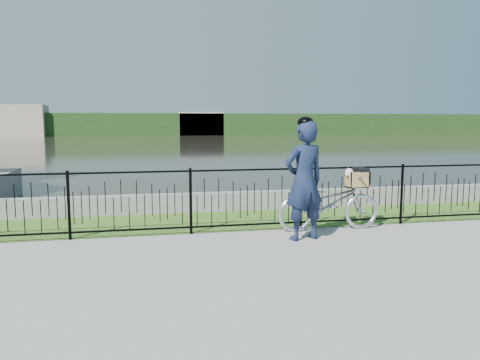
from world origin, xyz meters
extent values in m
plane|color=gray|center=(0.00, 0.00, 0.00)|extent=(120.00, 120.00, 0.00)
cube|color=#3B621E|center=(0.00, 2.60, 0.00)|extent=(60.00, 2.00, 0.01)
plane|color=#29281F|center=(0.00, 33.00, 0.00)|extent=(120.00, 120.00, 0.00)
cube|color=gray|center=(0.00, 3.60, 0.20)|extent=(60.00, 0.30, 0.40)
cube|color=#213E18|center=(0.00, 60.00, 1.50)|extent=(120.00, 6.00, 3.00)
cube|color=#A59584|center=(-18.00, 58.00, 2.00)|extent=(8.00, 4.00, 4.00)
cube|color=#A59584|center=(6.00, 58.50, 1.60)|extent=(6.00, 3.00, 3.20)
imported|color=#B6BAC3|center=(1.45, 1.40, 0.50)|extent=(1.89, 0.66, 0.99)
cube|color=black|center=(1.98, 1.40, 0.76)|extent=(0.38, 0.18, 0.02)
cube|color=olive|center=(1.98, 1.40, 0.77)|extent=(0.35, 0.30, 0.01)
cube|color=olive|center=(1.98, 1.54, 0.91)|extent=(0.35, 0.02, 0.29)
cube|color=olive|center=(1.98, 1.26, 0.91)|extent=(0.35, 0.02, 0.29)
cube|color=olive|center=(2.14, 1.40, 0.91)|extent=(0.01, 0.30, 0.29)
cube|color=olive|center=(1.81, 1.40, 0.91)|extent=(0.02, 0.30, 0.29)
cube|color=black|center=(2.05, 1.40, 1.08)|extent=(0.19, 0.31, 0.06)
cube|color=black|center=(2.16, 1.40, 0.94)|extent=(0.02, 0.31, 0.23)
ellipsoid|color=silver|center=(1.96, 1.40, 0.89)|extent=(0.31, 0.22, 0.20)
sphere|color=silver|center=(1.82, 1.38, 1.03)|extent=(0.15, 0.15, 0.15)
sphere|color=silver|center=(1.77, 1.36, 1.00)|extent=(0.07, 0.07, 0.07)
sphere|color=black|center=(1.74, 1.35, 1.00)|extent=(0.02, 0.02, 0.02)
cone|color=#905F3C|center=(1.82, 1.44, 1.09)|extent=(0.06, 0.08, 0.08)
cone|color=#905F3C|center=(1.84, 1.34, 1.09)|extent=(0.06, 0.08, 0.08)
imported|color=#141D37|center=(0.79, 0.85, 0.98)|extent=(0.80, 0.63, 1.95)
ellipsoid|color=black|center=(0.79, 0.85, 1.93)|extent=(0.26, 0.29, 0.18)
camera|label=1|loc=(-1.77, -6.36, 1.95)|focal=35.00mm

